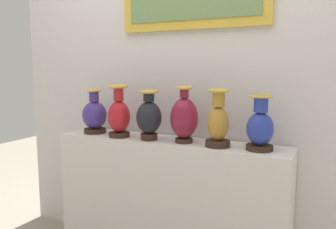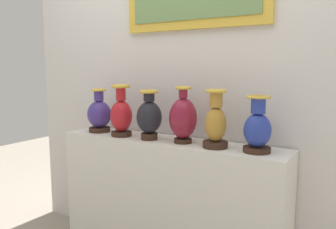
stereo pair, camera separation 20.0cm
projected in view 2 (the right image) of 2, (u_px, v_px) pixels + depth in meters
display_shelf at (168, 204)px, 2.30m from camera, size 1.59×0.32×0.89m
back_wall at (185, 61)px, 2.35m from camera, size 2.80×0.14×2.78m
vase_indigo at (99, 114)px, 2.52m from camera, size 0.18×0.18×0.32m
vase_crimson at (121, 114)px, 2.36m from camera, size 0.15×0.15×0.36m
vase_onyx at (149, 117)px, 2.24m from camera, size 0.17×0.17×0.33m
vase_burgundy at (183, 118)px, 2.14m from camera, size 0.18×0.18×0.36m
vase_ochre at (216, 123)px, 2.01m from camera, size 0.15×0.15×0.35m
vase_cobalt at (257, 129)px, 1.90m from camera, size 0.16×0.16×0.32m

